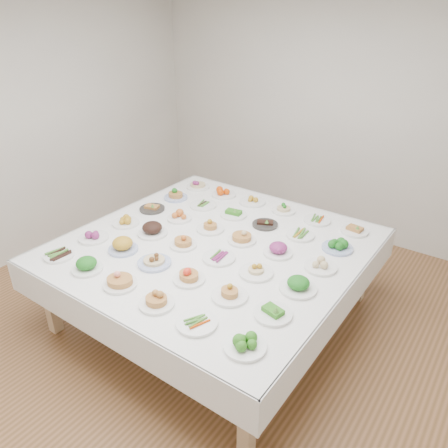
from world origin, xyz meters
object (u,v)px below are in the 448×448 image
Objects in this scene: display_table at (214,250)px; dish_35 at (355,229)px; dish_0 at (59,254)px; dish_18 at (152,207)px.

dish_35 reaches higher than display_table.
dish_18 is at bearing 90.63° from dish_0.
dish_18 reaches higher than display_table.
dish_35 reaches higher than dish_0.
dish_0 is 2.56m from dish_35.
display_table is at bearing -134.88° from dish_35.
dish_35 is (1.82, 0.72, -0.00)m from dish_18.
dish_0 is 0.99× the size of dish_35.
dish_0 reaches higher than display_table.
dish_0 is 0.97× the size of dish_18.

